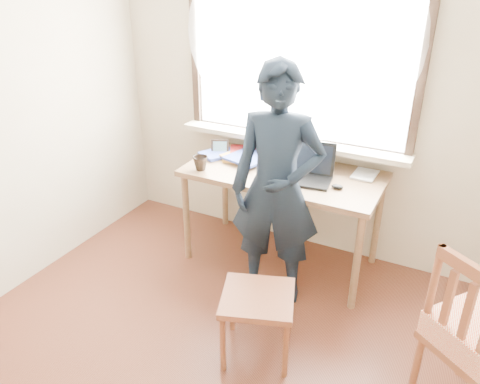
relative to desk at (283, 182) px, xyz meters
The scene contains 12 objects.
room_shell 1.71m from the desk, 85.33° to the right, with size 3.52×4.02×2.61m.
desk is the anchor object (origin of this frame).
laptop 0.24m from the desk, ahead, with size 0.40×0.34×0.25m.
mug_white 0.22m from the desk, 121.80° to the left, with size 0.14×0.14×0.11m, color white.
mug_dark 0.63m from the desk, 155.93° to the right, with size 0.12×0.12×0.11m, color black.
mouse 0.46m from the desk, 12.79° to the right, with size 0.08×0.06×0.03m, color black.
desk_clutter 0.45m from the desk, 162.39° to the left, with size 0.79×0.53×0.04m.
book_a 0.44m from the desk, 154.87° to the left, with size 0.19×0.25×0.02m, color white.
book_b 0.52m from the desk, 23.29° to the left, with size 0.16×0.22×0.02m, color white.
picture_frame 0.62m from the desk, behind, with size 0.13×0.07×0.11m.
work_chair 1.08m from the desk, 75.07° to the right, with size 0.53×0.52×0.43m.
person 0.44m from the desk, 73.75° to the right, with size 0.61×0.40×1.68m, color black.
Camera 1 is at (1.04, -1.35, 2.18)m, focal length 35.00 mm.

